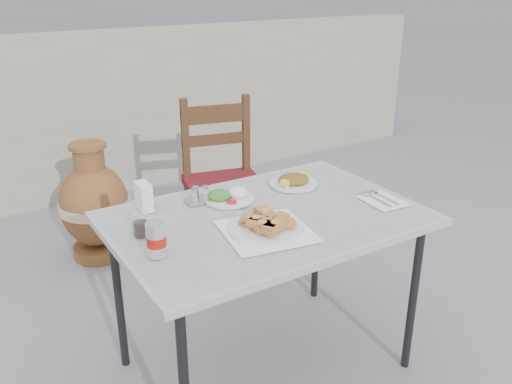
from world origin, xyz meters
TOP-DOWN VIEW (x-y plane):
  - ground at (0.00, 0.00)m, footprint 80.00×80.00m
  - cafe_table at (-0.09, 0.11)m, footprint 1.19×0.82m
  - pide_plate at (-0.17, -0.01)m, footprint 0.36×0.36m
  - salad_rice_plate at (-0.14, 0.32)m, footprint 0.21×0.21m
  - salad_chopped_plate at (0.19, 0.31)m, footprint 0.21×0.21m
  - soda_can at (-0.57, 0.03)m, footprint 0.07×0.07m
  - cola_glass at (-0.56, 0.21)m, footprint 0.06×0.06m
  - napkin_holder at (-0.47, 0.41)m, footprint 0.06×0.09m
  - condiment_caddy at (-0.26, 0.36)m, footprint 0.10×0.08m
  - cutlery_napkin at (0.38, -0.02)m, footprint 0.15×0.20m
  - chair at (0.23, 1.04)m, footprint 0.51×0.51m
  - terracotta_urn at (-0.39, 1.47)m, footprint 0.40×0.40m
  - back_wall at (0.00, 2.50)m, footprint 6.00×0.25m

SIDE VIEW (x-z plane):
  - ground at x=0.00m, z-range 0.00..0.00m
  - terracotta_urn at x=-0.39m, z-range -0.02..0.68m
  - chair at x=0.23m, z-range 0.02..0.96m
  - back_wall at x=0.00m, z-range 0.00..1.20m
  - cafe_table at x=-0.09m, z-range 0.31..1.03m
  - cutlery_napkin at x=0.38m, z-range 0.72..0.73m
  - salad_chopped_plate at x=0.19m, z-range 0.72..0.76m
  - salad_rice_plate at x=-0.14m, z-range 0.71..0.76m
  - condiment_caddy at x=-0.26m, z-range 0.71..0.78m
  - pide_plate at x=-0.17m, z-range 0.72..0.78m
  - cola_glass at x=-0.56m, z-range 0.71..0.80m
  - napkin_holder at x=-0.47m, z-range 0.72..0.83m
  - soda_can at x=-0.57m, z-range 0.72..0.84m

